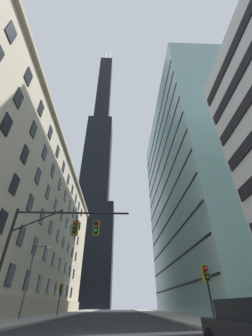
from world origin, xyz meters
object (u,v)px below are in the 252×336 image
Objects in this scene: traffic_signal_mast at (57,238)px; traffic_light_far_left at (61,290)px; street_lamppost at (32,272)px; traffic_light_near_right at (206,277)px.

traffic_signal_mast is 18.73m from traffic_light_far_left.
traffic_light_near_right is at bearing -31.19° from street_lamppost.
street_lamppost reaches higher than traffic_light_far_left.
traffic_light_far_left is at bearing 100.97° from traffic_signal_mast.
street_lamppost is (-15.82, 9.58, 1.41)m from traffic_light_near_right.
traffic_signal_mast is 10.83m from traffic_light_near_right.
street_lamppost is at bearing -104.29° from traffic_light_far_left.
street_lamppost is (-1.79, -7.05, 1.35)m from traffic_light_far_left.
traffic_signal_mast is 12.45m from street_lamppost.
traffic_light_near_right is at bearing 8.93° from traffic_signal_mast.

